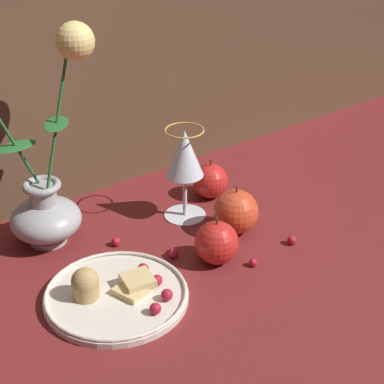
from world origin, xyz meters
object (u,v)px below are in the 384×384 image
at_px(apple_beside_vase, 210,181).
at_px(wine_glass, 185,157).
at_px(vase, 46,186).
at_px(apple_near_glass, 236,212).
at_px(plate_with_pastries, 114,293).
at_px(apple_at_table_edge, 217,243).

bearing_deg(apple_beside_vase, wine_glass, -160.74).
height_order(vase, apple_near_glass, vase).
xyz_separation_m(plate_with_pastries, apple_near_glass, (0.28, 0.04, 0.03)).
bearing_deg(apple_near_glass, apple_beside_vase, 71.24).
bearing_deg(vase, wine_glass, -16.82).
relative_size(plate_with_pastries, apple_beside_vase, 2.75).
distance_m(plate_with_pastries, apple_beside_vase, 0.36).
relative_size(wine_glass, apple_near_glass, 1.89).
bearing_deg(vase, plate_with_pastries, -89.61).
distance_m(apple_beside_vase, apple_near_glass, 0.14).
height_order(wine_glass, apple_at_table_edge, wine_glass).
relative_size(plate_with_pastries, wine_glass, 1.27).
distance_m(plate_with_pastries, wine_glass, 0.30).
distance_m(wine_glass, apple_beside_vase, 0.13).
bearing_deg(wine_glass, apple_at_table_edge, -107.01).
distance_m(apple_near_glass, apple_at_table_edge, 0.10).
bearing_deg(vase, apple_at_table_edge, -49.43).
height_order(vase, wine_glass, vase).
distance_m(wine_glass, apple_near_glass, 0.14).
xyz_separation_m(vase, apple_beside_vase, (0.32, -0.04, -0.08)).
bearing_deg(plate_with_pastries, apple_at_table_edge, -4.49).
height_order(plate_with_pastries, apple_at_table_edge, apple_at_table_edge).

